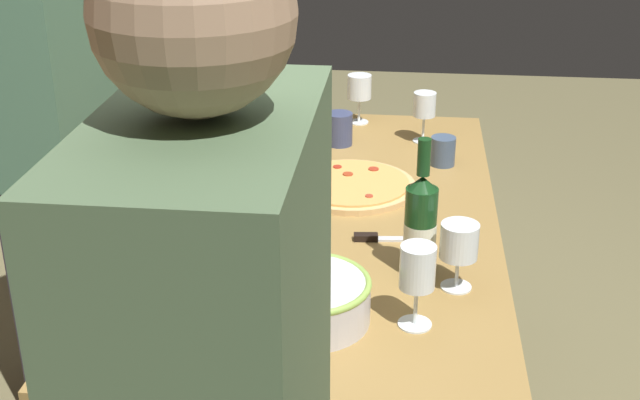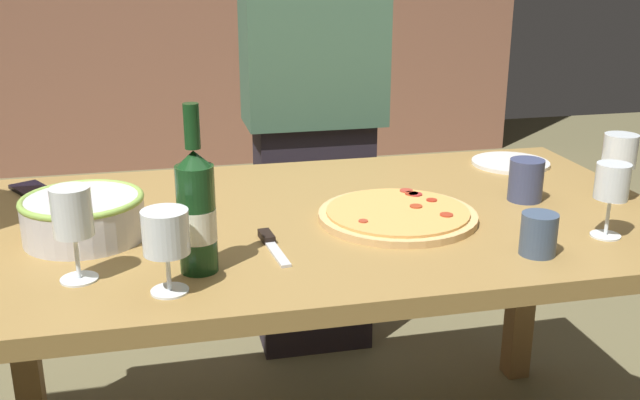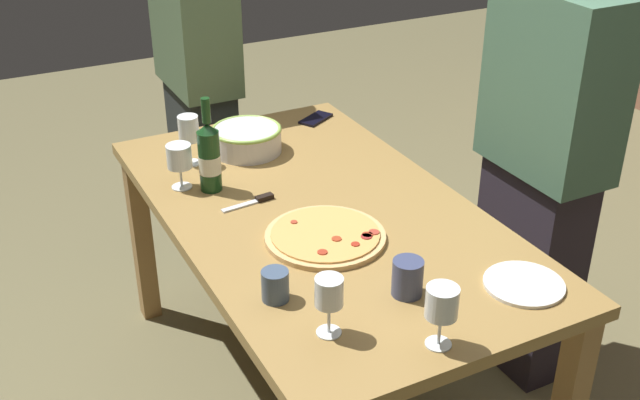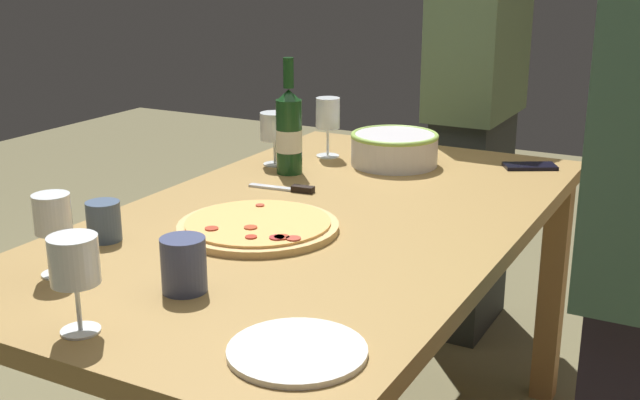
{
  "view_description": "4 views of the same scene",
  "coord_description": "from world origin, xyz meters",
  "px_view_note": "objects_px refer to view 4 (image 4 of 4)",
  "views": [
    {
      "loc": [
        -1.97,
        -0.21,
        1.68
      ],
      "look_at": [
        0.0,
        0.0,
        0.79
      ],
      "focal_mm": 48.12,
      "sensor_mm": 36.0,
      "label": 1
    },
    {
      "loc": [
        -0.35,
        -1.54,
        1.32
      ],
      "look_at": [
        0.0,
        0.0,
        0.79
      ],
      "focal_mm": 41.6,
      "sensor_mm": 36.0,
      "label": 2
    },
    {
      "loc": [
        1.89,
        -0.98,
        1.93
      ],
      "look_at": [
        0.0,
        0.0,
        0.79
      ],
      "focal_mm": 44.0,
      "sensor_mm": 36.0,
      "label": 3
    },
    {
      "loc": [
        1.56,
        0.84,
        1.33
      ],
      "look_at": [
        0.0,
        0.0,
        0.79
      ],
      "focal_mm": 45.14,
      "sensor_mm": 36.0,
      "label": 4
    }
  ],
  "objects_px": {
    "wine_glass_near_pizza": "(53,217)",
    "cell_phone": "(530,166)",
    "cup_amber": "(184,265)",
    "serving_bowl": "(394,148)",
    "wine_glass_far_left": "(74,265)",
    "wine_glass_by_bottle": "(274,129)",
    "dining_table": "(320,252)",
    "wine_glass_far_right": "(328,115)",
    "person_host": "(475,111)",
    "pizza": "(258,226)",
    "wine_bottle": "(289,131)",
    "side_plate": "(297,351)",
    "pizza_knife": "(290,188)",
    "cup_ceramic": "(104,221)"
  },
  "relations": [
    {
      "from": "person_host",
      "to": "cup_amber",
      "type": "bearing_deg",
      "value": -0.08
    },
    {
      "from": "dining_table",
      "to": "pizza_knife",
      "type": "relative_size",
      "value": 8.89
    },
    {
      "from": "dining_table",
      "to": "cup_amber",
      "type": "relative_size",
      "value": 15.93
    },
    {
      "from": "cup_amber",
      "to": "side_plate",
      "type": "xyz_separation_m",
      "value": [
        0.11,
        0.3,
        -0.05
      ]
    },
    {
      "from": "serving_bowl",
      "to": "wine_glass_near_pizza",
      "type": "height_order",
      "value": "wine_glass_near_pizza"
    },
    {
      "from": "side_plate",
      "to": "pizza_knife",
      "type": "bearing_deg",
      "value": -149.02
    },
    {
      "from": "serving_bowl",
      "to": "side_plate",
      "type": "height_order",
      "value": "serving_bowl"
    },
    {
      "from": "serving_bowl",
      "to": "wine_glass_far_right",
      "type": "bearing_deg",
      "value": -88.98
    },
    {
      "from": "dining_table",
      "to": "wine_glass_far_right",
      "type": "height_order",
      "value": "wine_glass_far_right"
    },
    {
      "from": "serving_bowl",
      "to": "wine_glass_far_left",
      "type": "distance_m",
      "value": 1.22
    },
    {
      "from": "pizza",
      "to": "serving_bowl",
      "type": "bearing_deg",
      "value": 177.13
    },
    {
      "from": "side_plate",
      "to": "wine_glass_by_bottle",
      "type": "bearing_deg",
      "value": -147.0
    },
    {
      "from": "cup_ceramic",
      "to": "serving_bowl",
      "type": "bearing_deg",
      "value": 161.91
    },
    {
      "from": "serving_bowl",
      "to": "side_plate",
      "type": "xyz_separation_m",
      "value": [
        1.12,
        0.32,
        -0.05
      ]
    },
    {
      "from": "cup_amber",
      "to": "person_host",
      "type": "relative_size",
      "value": 0.06
    },
    {
      "from": "wine_glass_far_right",
      "to": "person_host",
      "type": "relative_size",
      "value": 0.11
    },
    {
      "from": "cup_amber",
      "to": "cup_ceramic",
      "type": "bearing_deg",
      "value": -113.38
    },
    {
      "from": "serving_bowl",
      "to": "wine_glass_by_bottle",
      "type": "bearing_deg",
      "value": -61.55
    },
    {
      "from": "pizza",
      "to": "cup_ceramic",
      "type": "relative_size",
      "value": 4.2
    },
    {
      "from": "cup_amber",
      "to": "pizza_knife",
      "type": "distance_m",
      "value": 0.66
    },
    {
      "from": "dining_table",
      "to": "wine_glass_far_right",
      "type": "relative_size",
      "value": 9.07
    },
    {
      "from": "cup_amber",
      "to": "cell_phone",
      "type": "height_order",
      "value": "cup_amber"
    },
    {
      "from": "wine_glass_by_bottle",
      "to": "wine_glass_far_right",
      "type": "xyz_separation_m",
      "value": [
        -0.16,
        0.09,
        0.02
      ]
    },
    {
      "from": "dining_table",
      "to": "cell_phone",
      "type": "bearing_deg",
      "value": 154.0
    },
    {
      "from": "wine_glass_by_bottle",
      "to": "cell_phone",
      "type": "bearing_deg",
      "value": 115.5
    },
    {
      "from": "wine_glass_far_right",
      "to": "person_host",
      "type": "xyz_separation_m",
      "value": [
        -0.62,
        0.25,
        -0.07
      ]
    },
    {
      "from": "pizza",
      "to": "wine_glass_by_bottle",
      "type": "distance_m",
      "value": 0.58
    },
    {
      "from": "dining_table",
      "to": "serving_bowl",
      "type": "distance_m",
      "value": 0.53
    },
    {
      "from": "wine_glass_near_pizza",
      "to": "wine_glass_by_bottle",
      "type": "bearing_deg",
      "value": -175.54
    },
    {
      "from": "wine_glass_near_pizza",
      "to": "wine_glass_far_left",
      "type": "xyz_separation_m",
      "value": [
        0.16,
        0.21,
        -0.0
      ]
    },
    {
      "from": "cup_amber",
      "to": "cell_phone",
      "type": "xyz_separation_m",
      "value": [
        -1.16,
        0.33,
        -0.05
      ]
    },
    {
      "from": "cup_amber",
      "to": "serving_bowl",
      "type": "bearing_deg",
      "value": -178.46
    },
    {
      "from": "wine_glass_near_pizza",
      "to": "cell_phone",
      "type": "relative_size",
      "value": 1.1
    },
    {
      "from": "wine_bottle",
      "to": "wine_glass_far_left",
      "type": "height_order",
      "value": "wine_bottle"
    },
    {
      "from": "serving_bowl",
      "to": "wine_glass_far_left",
      "type": "height_order",
      "value": "wine_glass_far_left"
    },
    {
      "from": "wine_bottle",
      "to": "cup_amber",
      "type": "distance_m",
      "value": 0.83
    },
    {
      "from": "wine_bottle",
      "to": "wine_glass_near_pizza",
      "type": "xyz_separation_m",
      "value": [
        0.84,
        -0.01,
        -0.0
      ]
    },
    {
      "from": "wine_glass_far_left",
      "to": "cup_amber",
      "type": "xyz_separation_m",
      "value": [
        -0.21,
        0.05,
        -0.06
      ]
    },
    {
      "from": "wine_bottle",
      "to": "cup_amber",
      "type": "height_order",
      "value": "wine_bottle"
    },
    {
      "from": "wine_glass_near_pizza",
      "to": "pizza_knife",
      "type": "height_order",
      "value": "wine_glass_near_pizza"
    },
    {
      "from": "cup_ceramic",
      "to": "side_plate",
      "type": "xyz_separation_m",
      "value": [
        0.25,
        0.61,
        -0.04
      ]
    },
    {
      "from": "wine_bottle",
      "to": "side_plate",
      "type": "xyz_separation_m",
      "value": [
        0.9,
        0.54,
        -0.11
      ]
    },
    {
      "from": "pizza",
      "to": "wine_glass_far_right",
      "type": "height_order",
      "value": "wine_glass_far_right"
    },
    {
      "from": "pizza_knife",
      "to": "wine_glass_by_bottle",
      "type": "bearing_deg",
      "value": -140.39
    },
    {
      "from": "cell_phone",
      "to": "pizza_knife",
      "type": "distance_m",
      "value": 0.71
    },
    {
      "from": "serving_bowl",
      "to": "cup_ceramic",
      "type": "height_order",
      "value": "serving_bowl"
    },
    {
      "from": "cell_phone",
      "to": "wine_glass_by_bottle",
      "type": "bearing_deg",
      "value": -94.1
    },
    {
      "from": "serving_bowl",
      "to": "wine_glass_by_bottle",
      "type": "xyz_separation_m",
      "value": [
        0.16,
        -0.3,
        0.05
      ]
    },
    {
      "from": "serving_bowl",
      "to": "cup_amber",
      "type": "relative_size",
      "value": 2.5
    },
    {
      "from": "wine_bottle",
      "to": "person_host",
      "type": "relative_size",
      "value": 0.2
    }
  ]
}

